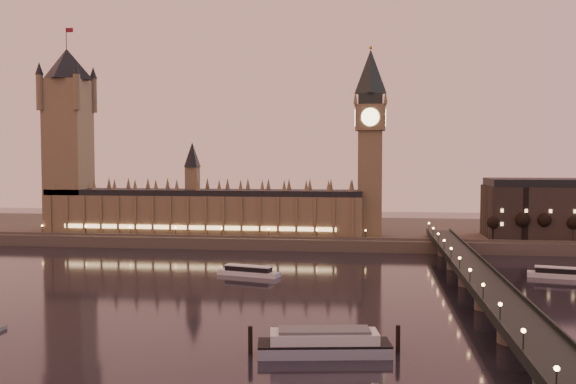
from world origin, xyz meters
name	(u,v)px	position (x,y,z in m)	size (l,w,h in m)	color
ground	(224,290)	(0.00, 0.00, 0.00)	(700.00, 700.00, 0.00)	black
far_embankment	(331,232)	(30.00, 165.00, 3.00)	(560.00, 130.00, 6.00)	#423D35
palace_of_westminster	(203,206)	(-40.12, 120.99, 21.71)	(180.00, 26.62, 52.00)	brown
victoria_tower	(68,129)	(-120.00, 121.00, 65.79)	(31.68, 31.68, 118.00)	brown
big_ben	(370,131)	(53.99, 120.99, 63.95)	(17.68, 17.68, 104.00)	brown
westminster_bridge	(475,281)	(91.61, 0.00, 5.52)	(13.20, 260.00, 15.30)	black
bare_tree_0	(495,221)	(118.49, 109.00, 16.32)	(6.79, 6.79, 13.80)	black
bare_tree_1	(520,222)	(131.29, 109.00, 16.32)	(6.79, 6.79, 13.80)	black
bare_tree_2	(546,222)	(144.10, 109.00, 16.32)	(6.79, 6.79, 13.80)	black
bare_tree_3	(572,222)	(156.91, 109.00, 16.32)	(6.79, 6.79, 13.80)	black
cruise_boat_a	(248,271)	(3.74, 29.30, 1.90)	(27.54, 12.61, 4.31)	silver
cruise_boat_b	(559,273)	(131.45, 40.88, 1.97)	(25.02, 11.46, 4.48)	silver
moored_barge	(324,343)	(42.84, -73.61, 3.00)	(38.28, 14.33, 7.10)	#8999AF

